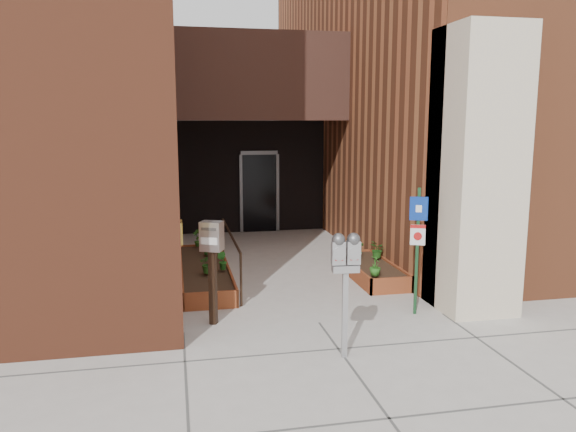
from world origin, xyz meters
TOP-DOWN VIEW (x-y plane):
  - ground at (0.00, 0.00)m, footprint 80.00×80.00m
  - architecture at (-0.18, 6.89)m, footprint 20.00×14.60m
  - planter_left at (-1.55, 2.70)m, footprint 0.90×3.60m
  - planter_right at (1.60, 2.20)m, footprint 0.80×2.20m
  - handrail at (-1.05, 2.65)m, footprint 0.04×3.34m
  - parking_meter at (0.00, -1.25)m, footprint 0.37×0.18m
  - sign_post at (1.57, 0.09)m, footprint 0.26×0.11m
  - payment_dropbox at (-1.55, 0.29)m, footprint 0.37×0.33m
  - shrub_left_a at (-1.51, 2.06)m, footprint 0.35×0.35m
  - shrub_left_b at (-1.25, 2.25)m, footprint 0.25×0.25m
  - shrub_left_c at (-1.43, 3.48)m, footprint 0.31×0.31m
  - shrub_left_d at (-1.62, 4.30)m, footprint 0.26×0.26m
  - shrub_right_a at (1.35, 1.30)m, footprint 0.22×0.22m
  - shrub_right_b at (1.56, 2.74)m, footprint 0.23×0.23m
  - shrub_right_c at (1.85, 2.52)m, footprint 0.33×0.33m

SIDE VIEW (x-z plane):
  - ground at x=0.00m, z-range 0.00..0.00m
  - planter_left at x=-1.55m, z-range -0.02..0.28m
  - planter_right at x=1.60m, z-range -0.02..0.28m
  - shrub_right_b at x=1.56m, z-range 0.30..0.61m
  - shrub_left_b at x=-1.25m, z-range 0.30..0.63m
  - shrub_right_c at x=1.85m, z-range 0.30..0.65m
  - shrub_right_a at x=1.35m, z-range 0.30..0.65m
  - shrub_left_a at x=-1.51m, z-range 0.30..0.65m
  - shrub_left_d at x=-1.62m, z-range 0.30..0.70m
  - shrub_left_c at x=-1.43m, z-range 0.30..0.70m
  - handrail at x=-1.05m, z-range 0.30..1.20m
  - payment_dropbox at x=-1.55m, z-range 0.34..1.89m
  - sign_post at x=1.57m, z-range 0.23..2.22m
  - parking_meter at x=0.00m, z-range 0.44..2.06m
  - architecture at x=-0.18m, z-range -0.02..9.98m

